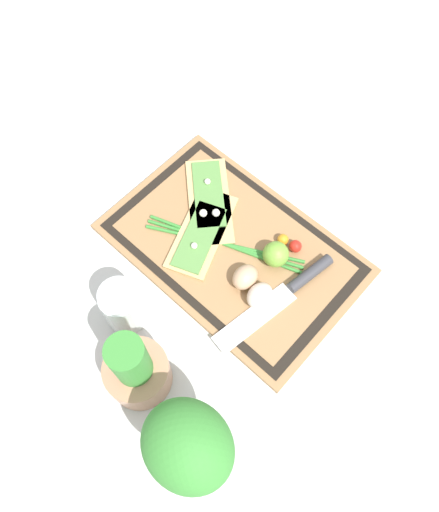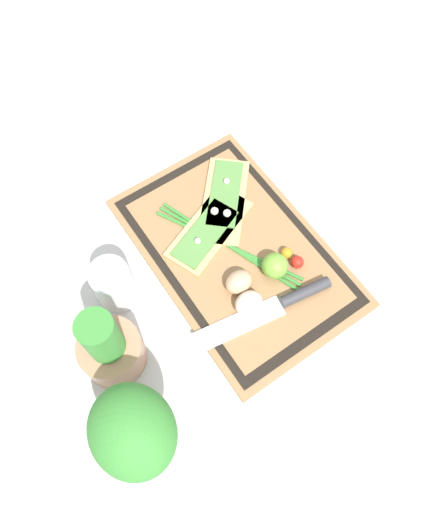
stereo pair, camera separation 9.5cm
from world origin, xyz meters
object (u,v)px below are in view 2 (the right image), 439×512
at_px(herb_glass, 136,433).
at_px(knife, 286,301).
at_px(lime, 275,266).
at_px(cherry_tomato_yellow, 287,253).
at_px(cherry_tomato_red, 297,262).
at_px(sauce_jar, 114,286).
at_px(pizza_slice_far, 208,230).
at_px(pizza_slice_near, 224,199).
at_px(egg_pink, 249,303).
at_px(herb_pot, 109,348).
at_px(egg_brown, 239,282).

bearing_deg(herb_glass, knife, -79.68).
distance_m(knife, lime, 0.07).
bearing_deg(cherry_tomato_yellow, cherry_tomato_red, -171.14).
xyz_separation_m(cherry_tomato_red, sauce_jar, (0.14, 0.31, 0.02)).
bearing_deg(cherry_tomato_red, pizza_slice_far, 31.97).
bearing_deg(pizza_slice_near, egg_pink, 156.11).
bearing_deg(lime, egg_pink, 110.67).
height_order(pizza_slice_far, lime, lime).
bearing_deg(sauce_jar, egg_pink, -130.93).
height_order(pizza_slice_near, cherry_tomato_red, cherry_tomato_red).
bearing_deg(sauce_jar, herb_pot, 148.52).
relative_size(knife, herb_glass, 1.33).
bearing_deg(egg_pink, herb_pot, 76.73).
height_order(cherry_tomato_red, sauce_jar, sauce_jar).
relative_size(pizza_slice_near, sauce_jar, 1.87).
bearing_deg(lime, sauce_jar, 64.19).
relative_size(egg_pink, herb_pot, 0.29).
bearing_deg(knife, lime, -18.46).
distance_m(pizza_slice_near, pizza_slice_far, 0.08).
xyz_separation_m(pizza_slice_near, herb_pot, (-0.16, 0.34, 0.05)).
relative_size(knife, herb_pot, 1.47).
bearing_deg(pizza_slice_near, egg_brown, 153.39).
distance_m(egg_pink, sauce_jar, 0.25).
bearing_deg(pizza_slice_near, pizza_slice_far, 121.38).
relative_size(pizza_slice_near, pizza_slice_far, 0.98).
distance_m(cherry_tomato_red, sauce_jar, 0.35).
height_order(egg_brown, herb_pot, herb_pot).
bearing_deg(knife, cherry_tomato_yellow, -38.55).
distance_m(cherry_tomato_red, herb_pot, 0.38).
distance_m(egg_pink, herb_pot, 0.26).
xyz_separation_m(egg_brown, cherry_tomato_yellow, (0.00, -0.11, -0.01)).
bearing_deg(egg_pink, lime, -69.33).
bearing_deg(egg_brown, egg_pink, 167.89).
bearing_deg(herb_pot, herb_glass, 169.54).
bearing_deg(sauce_jar, pizza_slice_near, -78.91).
height_order(cherry_tomato_yellow, sauce_jar, sauce_jar).
bearing_deg(egg_pink, egg_brown, -12.11).
bearing_deg(cherry_tomato_yellow, egg_pink, 109.96).
bearing_deg(herb_pot, knife, -106.41).
bearing_deg(egg_brown, herb_glass, 115.75).
height_order(knife, egg_pink, egg_pink).
bearing_deg(cherry_tomato_red, knife, 127.10).
height_order(lime, herb_pot, herb_pot).
height_order(pizza_slice_near, egg_pink, egg_pink).
relative_size(sauce_jar, herb_glass, 0.54).
height_order(egg_pink, lime, lime).
height_order(lime, cherry_tomato_yellow, lime).
height_order(herb_pot, herb_glass, herb_glass).
relative_size(herb_pot, sauce_jar, 1.67).
xyz_separation_m(pizza_slice_near, egg_pink, (-0.22, 0.10, 0.02)).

